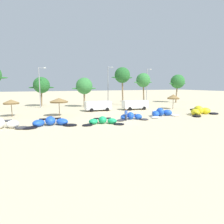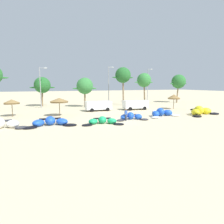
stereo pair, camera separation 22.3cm
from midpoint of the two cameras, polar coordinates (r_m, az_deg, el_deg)
The scene contains 20 objects.
ground_plane at distance 25.68m, azimuth -0.31°, elevation -2.93°, with size 260.00×260.00×0.00m, color beige.
kite_left at distance 24.46m, azimuth -17.76°, elevation -2.89°, with size 6.48×3.17×1.09m.
kite_left_of_center at distance 24.26m, azimuth -2.60°, elevation -2.74°, with size 5.38×3.21×0.93m.
kite_center at distance 27.31m, azimuth 5.98°, elevation -1.44°, with size 4.83×2.65×1.05m.
kite_right_of_center at distance 31.16m, azimuth 14.91°, elevation -0.32°, with size 5.87×3.03×1.28m.
kite_right at distance 34.83m, azimuth 25.28°, elevation 0.15°, with size 6.58×3.59×1.46m.
beach_umbrella_near_van at distance 33.42m, azimuth -27.73°, elevation 2.74°, with size 2.36×2.36×2.69m.
beach_umbrella_middle at distance 31.08m, azimuth -15.38°, elevation 3.42°, with size 2.88×2.88×2.90m.
beach_umbrella_near_palms at distance 40.83m, azimuth 18.25°, elevation 4.37°, with size 2.50×2.50×2.99m.
parked_van at distance 38.21m, azimuth 7.08°, elevation 2.33°, with size 5.10×2.53×1.84m.
parked_car_second at distance 36.20m, azimuth -4.10°, elevation 2.05°, with size 4.97×2.48×1.84m.
person_near_kites at distance 26.42m, azimuth 4.44°, elevation -0.84°, with size 0.36×0.24×1.62m.
palm_left at distance 46.50m, azimuth -20.06°, elevation 7.56°, with size 5.51×3.68×6.72m.
palm_left_of_gap at distance 42.74m, azimuth -8.02°, elevation 7.71°, with size 5.45×3.64×6.51m.
palm_center_left at distance 46.63m, azimuth 3.45°, elevation 10.91°, with size 5.64×3.76×9.13m.
palm_center_right at distance 54.49m, azimuth 9.70°, elevation 9.36°, with size 5.90×3.94×8.19m.
palm_right_of_gap at distance 56.10m, azimuth 19.46°, elevation 8.58°, with size 5.74×3.83×7.74m.
lamppost_west_center at distance 43.24m, azimuth -20.43°, elevation 7.49°, with size 1.58×0.24×8.60m.
lamppost_east_center at distance 48.93m, azimuth -0.76°, elevation 8.56°, with size 1.53×0.24×9.50m.
lamppost_east at distance 54.30m, azimuth 10.86°, elevation 8.29°, with size 1.53×0.24×9.34m.
Camera 2 is at (-9.30, -23.42, 4.96)m, focal length 30.46 mm.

